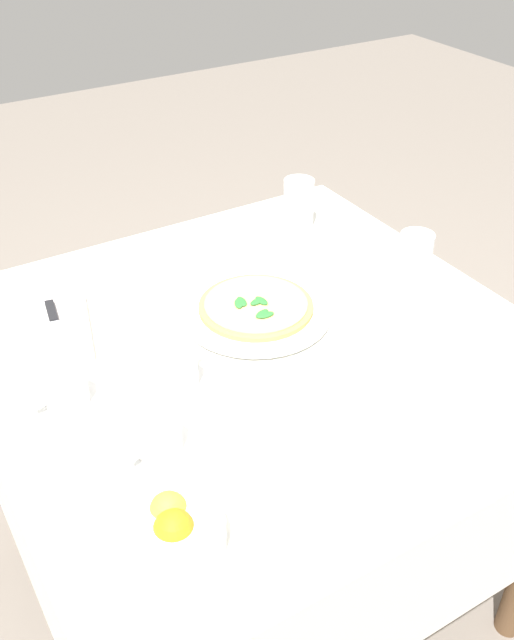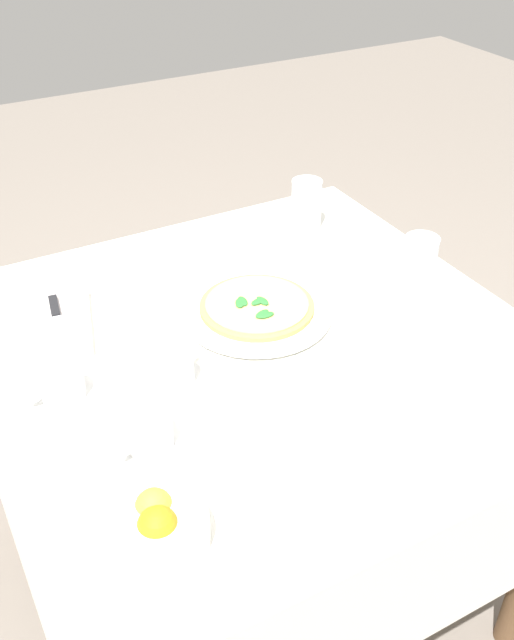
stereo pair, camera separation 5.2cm
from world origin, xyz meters
name	(u,v)px [view 1 (the left image)]	position (x,y,z in m)	size (l,w,h in m)	color
ground_plane	(258,573)	(0.00, 0.00, 0.00)	(8.00, 8.00, 0.00)	slate
dining_table	(258,394)	(0.00, 0.00, 0.61)	(1.06, 1.06, 0.75)	white
pizza_plate	(256,311)	(-0.08, 0.04, 0.76)	(0.31, 0.31, 0.02)	white
pizza	(256,306)	(-0.08, 0.04, 0.77)	(0.24, 0.24, 0.02)	tan
coffee_cup_back_corner	(158,438)	(0.17, -0.29, 0.78)	(0.13, 0.13, 0.07)	white
coffee_cup_far_left	(457,383)	(0.32, 0.22, 0.77)	(0.13, 0.13, 0.06)	white
coffee_cup_left_edge	(66,393)	(-0.01, -0.38, 0.77)	(0.13, 0.13, 0.06)	white
coffee_cup_right_edge	(177,373)	(0.04, -0.20, 0.78)	(0.13, 0.13, 0.07)	white
water_glass_near_right	(414,261)	(-0.01, 0.41, 0.80)	(0.07, 0.07, 0.12)	white
water_glass_far_right	(298,206)	(-0.36, 0.33, 0.80)	(0.07, 0.07, 0.13)	white
napkin_folded	(56,330)	(-0.23, -0.33, 0.76)	(0.25, 0.18, 0.02)	white
dinner_knife	(55,325)	(-0.22, -0.33, 0.77)	(0.20, 0.05, 0.01)	silver
citrus_bowl	(173,531)	(0.35, -0.35, 0.77)	(0.15, 0.15, 0.07)	white
menu_card	(279,234)	(-0.30, 0.24, 0.78)	(0.07, 0.07, 0.06)	white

